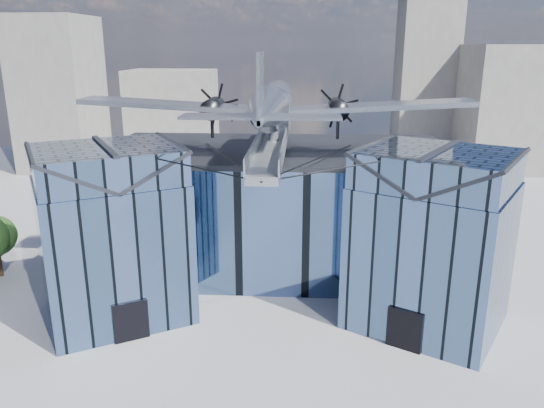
{
  "coord_description": "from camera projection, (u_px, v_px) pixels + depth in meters",
  "views": [
    {
      "loc": [
        2.18,
        -33.59,
        17.93
      ],
      "look_at": [
        0.0,
        2.0,
        7.2
      ],
      "focal_mm": 35.0,
      "sensor_mm": 36.0,
      "label": 1
    }
  ],
  "objects": [
    {
      "name": "ground_plane",
      "position": [
        270.0,
        310.0,
        37.4
      ],
      "size": [
        120.0,
        120.0,
        0.0
      ],
      "primitive_type": "plane",
      "color": "#95959A"
    },
    {
      "name": "bg_towers",
      "position": [
        300.0,
        98.0,
        82.69
      ],
      "size": [
        77.0,
        24.5,
        26.0
      ],
      "color": "gray",
      "rests_on": "ground"
    },
    {
      "name": "museum",
      "position": [
        275.0,
        210.0,
        41.36
      ],
      "size": [
        32.88,
        24.5,
        17.6
      ],
      "color": "#445F8B",
      "rests_on": "ground"
    }
  ]
}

